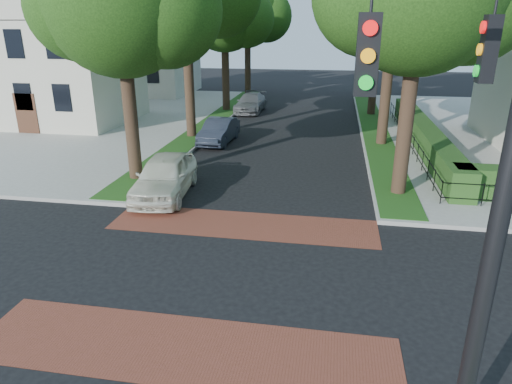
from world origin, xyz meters
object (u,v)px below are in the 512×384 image
parked_car_rear (251,103)px  parked_car_front (165,176)px  parked_car_middle (219,131)px  traffic_signal (488,161)px

parked_car_rear → parked_car_front: bearing=-88.8°
parked_car_rear → parked_car_middle: bearing=-88.8°
traffic_signal → parked_car_middle: (-8.49, 18.58, -4.02)m
traffic_signal → parked_car_rear: size_ratio=1.68×
parked_car_front → parked_car_middle: bearing=84.6°
parked_car_middle → parked_car_rear: parked_car_rear is taller
parked_car_front → parked_car_rear: 18.66m
parked_car_middle → parked_car_rear: (0.00, 9.99, 0.01)m
parked_car_front → parked_car_middle: size_ratio=1.14×
parked_car_middle → parked_car_rear: 9.99m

